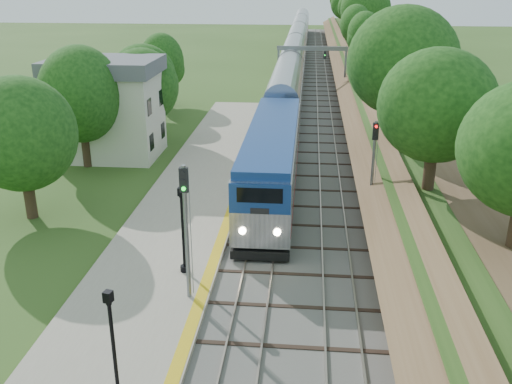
# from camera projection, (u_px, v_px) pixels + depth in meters

# --- Properties ---
(trackbed) EXTENTS (9.50, 170.00, 0.28)m
(trackbed) POSITION_uv_depth(u_px,v_px,m) (307.00, 90.00, 74.21)
(trackbed) COLOR #4C4944
(trackbed) RESTS_ON ground
(platform) EXTENTS (6.40, 68.00, 0.38)m
(platform) POSITION_uv_depth(u_px,v_px,m) (178.00, 227.00, 33.91)
(platform) COLOR gray
(platform) RESTS_ON ground
(yellow_stripe) EXTENTS (0.55, 68.00, 0.01)m
(yellow_stripe) POSITION_uv_depth(u_px,v_px,m) (226.00, 225.00, 33.59)
(yellow_stripe) COLOR gold
(yellow_stripe) RESTS_ON platform
(embankment) EXTENTS (10.64, 170.00, 11.70)m
(embankment) POSITION_uv_depth(u_px,v_px,m) (373.00, 76.00, 72.80)
(embankment) COLOR brown
(embankment) RESTS_ON ground
(station_building) EXTENTS (8.60, 6.60, 8.00)m
(station_building) POSITION_uv_depth(u_px,v_px,m) (108.00, 107.00, 46.28)
(station_building) COLOR beige
(station_building) RESTS_ON ground
(signal_gantry) EXTENTS (8.40, 0.38, 6.20)m
(signal_gantry) POSITION_uv_depth(u_px,v_px,m) (312.00, 58.00, 67.80)
(signal_gantry) COLOR slate
(signal_gantry) RESTS_ON ground
(trees_behind_platform) EXTENTS (7.82, 53.32, 7.21)m
(trees_behind_platform) POSITION_uv_depth(u_px,v_px,m) (101.00, 133.00, 37.20)
(trees_behind_platform) COLOR #332316
(trees_behind_platform) RESTS_ON ground
(train) EXTENTS (3.19, 127.71, 4.69)m
(train) POSITION_uv_depth(u_px,v_px,m) (295.00, 56.00, 87.30)
(train) COLOR black
(train) RESTS_ON trackbed
(lamppost_mid) EXTENTS (0.43, 0.43, 4.31)m
(lamppost_mid) POSITION_uv_depth(u_px,v_px,m) (114.00, 353.00, 19.26)
(lamppost_mid) COLOR black
(lamppost_mid) RESTS_ON platform
(lamppost_far) EXTENTS (0.44, 0.44, 4.46)m
(lamppost_far) POSITION_uv_depth(u_px,v_px,m) (183.00, 235.00, 27.76)
(lamppost_far) COLOR black
(lamppost_far) RESTS_ON platform
(signal_platform) EXTENTS (0.37, 0.30, 6.36)m
(signal_platform) POSITION_uv_depth(u_px,v_px,m) (186.00, 218.00, 24.87)
(signal_platform) COLOR slate
(signal_platform) RESTS_ON platform
(signal_farside) EXTENTS (0.34, 0.27, 6.22)m
(signal_farside) POSITION_uv_depth(u_px,v_px,m) (373.00, 161.00, 33.61)
(signal_farside) COLOR slate
(signal_farside) RESTS_ON ground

